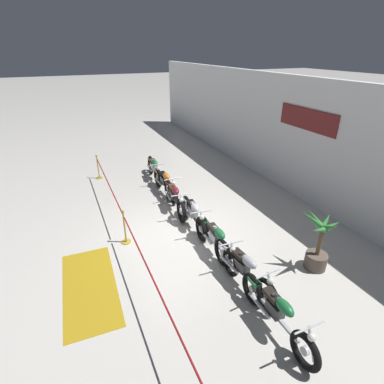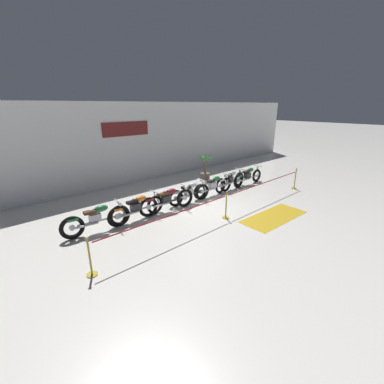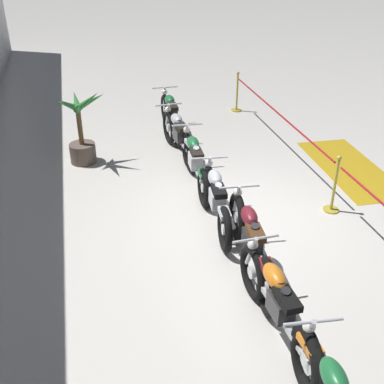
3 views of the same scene
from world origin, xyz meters
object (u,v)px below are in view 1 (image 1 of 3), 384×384
object	(u,v)px
stanchion_far_left	(115,200)
motorcycle_silver_5	(243,269)
motorcycle_green_4	(216,240)
motorcycle_green_6	(277,313)
floor_banner	(90,287)
motorcycle_green_0	(154,169)
motorcycle_silver_3	(193,214)
motorcycle_orange_1	(165,182)
motorcycle_maroon_2	(174,197)
stanchion_mid_left	(125,232)
potted_palm_left_of_row	(318,246)

from	to	relation	value
stanchion_far_left	motorcycle_silver_5	bearing A→B (deg)	27.18
motorcycle_green_4	motorcycle_green_6	bearing A→B (deg)	-1.56
motorcycle_green_6	floor_banner	xyz separation A→B (m)	(-2.70, -3.20, -0.45)
motorcycle_green_6	floor_banner	size ratio (longest dim) A/B	0.81
motorcycle_silver_5	motorcycle_green_6	world-z (taller)	motorcycle_silver_5
motorcycle_green_0	motorcycle_green_4	xyz separation A→B (m)	(5.56, -0.04, -0.01)
motorcycle_silver_3	motorcycle_green_6	distance (m)	4.08
motorcycle_green_4	stanchion_far_left	bearing A→B (deg)	-143.84
motorcycle_orange_1	motorcycle_green_4	distance (m)	4.07
motorcycle_silver_3	floor_banner	xyz separation A→B (m)	(1.38, -3.27, -0.46)
motorcycle_silver_5	floor_banner	bearing A→B (deg)	-112.59
stanchion_far_left	motorcycle_orange_1	bearing A→B (deg)	120.37
motorcycle_silver_3	stanchion_far_left	xyz separation A→B (m)	(-1.36, -2.09, 0.27)
motorcycle_maroon_2	stanchion_far_left	world-z (taller)	stanchion_far_left
motorcycle_silver_3	stanchion_mid_left	xyz separation A→B (m)	(-0.05, -2.09, -0.11)
motorcycle_green_0	floor_banner	world-z (taller)	motorcycle_green_0
motorcycle_green_4	floor_banner	bearing A→B (deg)	-91.94
motorcycle_silver_5	potted_palm_left_of_row	size ratio (longest dim) A/B	1.42
motorcycle_maroon_2	stanchion_far_left	size ratio (longest dim) A/B	0.24
motorcycle_green_4	motorcycle_silver_5	xyz separation A→B (m)	(1.26, 0.03, 0.02)
motorcycle_green_4	potted_palm_left_of_row	world-z (taller)	potted_palm_left_of_row
motorcycle_green_0	motorcycle_green_6	xyz separation A→B (m)	(8.15, -0.11, -0.02)
motorcycle_silver_5	potted_palm_left_of_row	xyz separation A→B (m)	(0.21, 2.00, 0.19)
motorcycle_orange_1	motorcycle_silver_5	bearing A→B (deg)	0.35
motorcycle_green_0	motorcycle_green_4	world-z (taller)	motorcycle_green_0
stanchion_far_left	potted_palm_left_of_row	bearing A→B (deg)	43.59
motorcycle_silver_5	stanchion_mid_left	distance (m)	3.51
potted_palm_left_of_row	stanchion_far_left	bearing A→B (deg)	-136.41
motorcycle_green_6	potted_palm_left_of_row	world-z (taller)	potted_palm_left_of_row
stanchion_far_left	motorcycle_green_6	bearing A→B (deg)	20.31
motorcycle_maroon_2	floor_banner	distance (m)	4.15
potted_palm_left_of_row	stanchion_mid_left	xyz separation A→B (m)	(-3.01, -4.12, -0.31)
motorcycle_green_0	motorcycle_silver_3	size ratio (longest dim) A/B	1.09
potted_palm_left_of_row	stanchion_far_left	xyz separation A→B (m)	(-4.32, -4.12, 0.07)
motorcycle_green_4	stanchion_far_left	xyz separation A→B (m)	(-2.85, -2.08, 0.28)
floor_banner	motorcycle_silver_3	bearing A→B (deg)	115.14
motorcycle_green_0	motorcycle_silver_5	distance (m)	6.82
motorcycle_green_0	motorcycle_green_6	size ratio (longest dim) A/B	1.01
motorcycle_silver_3	motorcycle_green_4	bearing A→B (deg)	-0.11
motorcycle_silver_3	motorcycle_silver_5	xyz separation A→B (m)	(2.75, 0.02, 0.01)
motorcycle_green_0	stanchion_mid_left	bearing A→B (deg)	-27.86
motorcycle_maroon_2	motorcycle_green_4	xyz separation A→B (m)	(2.78, 0.13, -0.02)
floor_banner	motorcycle_silver_5	bearing A→B (deg)	69.75
motorcycle_silver_3	motorcycle_silver_5	world-z (taller)	motorcycle_silver_5
motorcycle_green_6	motorcycle_green_0	bearing A→B (deg)	179.22
motorcycle_green_6	stanchion_far_left	distance (m)	5.81
potted_palm_left_of_row	motorcycle_silver_3	bearing A→B (deg)	-145.57
motorcycle_silver_5	stanchion_far_left	xyz separation A→B (m)	(-4.11, -2.11, 0.26)
motorcycle_silver_3	motorcycle_silver_5	size ratio (longest dim) A/B	0.90
motorcycle_orange_1	stanchion_mid_left	world-z (taller)	stanchion_mid_left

